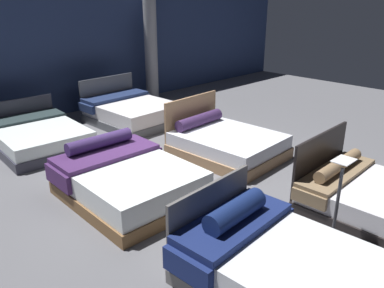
{
  "coord_description": "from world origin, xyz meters",
  "views": [
    {
      "loc": [
        -4.08,
        -4.44,
        2.88
      ],
      "look_at": [
        0.01,
        -0.26,
        0.63
      ],
      "focal_mm": 36.27,
      "sensor_mm": 36.0,
      "label": 1
    }
  ],
  "objects_px": {
    "bed_1": "(379,199)",
    "bed_2": "(127,180)",
    "bed_0": "(282,268)",
    "bed_3": "(225,143)",
    "bed_5": "(131,112)",
    "support_pillar": "(151,39)",
    "bed_4": "(37,136)",
    "price_sign": "(336,212)"
  },
  "relations": [
    {
      "from": "bed_2",
      "to": "bed_5",
      "type": "relative_size",
      "value": 0.99
    },
    {
      "from": "bed_0",
      "to": "bed_3",
      "type": "xyz_separation_m",
      "value": [
        2.35,
        2.81,
        -0.03
      ]
    },
    {
      "from": "bed_3",
      "to": "bed_5",
      "type": "relative_size",
      "value": 0.97
    },
    {
      "from": "bed_3",
      "to": "bed_5",
      "type": "distance_m",
      "value": 2.94
    },
    {
      "from": "price_sign",
      "to": "bed_3",
      "type": "bearing_deg",
      "value": 66.98
    },
    {
      "from": "bed_4",
      "to": "support_pillar",
      "type": "xyz_separation_m",
      "value": [
        4.04,
        1.33,
        1.52
      ]
    },
    {
      "from": "bed_1",
      "to": "bed_2",
      "type": "relative_size",
      "value": 1.02
    },
    {
      "from": "bed_0",
      "to": "bed_1",
      "type": "xyz_separation_m",
      "value": [
        2.29,
        -0.08,
        -0.06
      ]
    },
    {
      "from": "bed_2",
      "to": "bed_1",
      "type": "bearing_deg",
      "value": -50.29
    },
    {
      "from": "bed_2",
      "to": "bed_4",
      "type": "bearing_deg",
      "value": 92.48
    },
    {
      "from": "bed_0",
      "to": "bed_1",
      "type": "bearing_deg",
      "value": -5.05
    },
    {
      "from": "bed_0",
      "to": "bed_4",
      "type": "height_order",
      "value": "bed_0"
    },
    {
      "from": "bed_2",
      "to": "price_sign",
      "type": "height_order",
      "value": "price_sign"
    },
    {
      "from": "bed_2",
      "to": "bed_4",
      "type": "distance_m",
      "value": 3.0
    },
    {
      "from": "bed_1",
      "to": "price_sign",
      "type": "distance_m",
      "value": 1.15
    },
    {
      "from": "bed_4",
      "to": "support_pillar",
      "type": "bearing_deg",
      "value": 21.53
    },
    {
      "from": "bed_1",
      "to": "bed_5",
      "type": "height_order",
      "value": "bed_5"
    },
    {
      "from": "bed_5",
      "to": "bed_3",
      "type": "bearing_deg",
      "value": -90.73
    },
    {
      "from": "bed_0",
      "to": "bed_1",
      "type": "relative_size",
      "value": 1.05
    },
    {
      "from": "bed_3",
      "to": "price_sign",
      "type": "bearing_deg",
      "value": -115.97
    },
    {
      "from": "bed_5",
      "to": "support_pillar",
      "type": "relative_size",
      "value": 0.59
    },
    {
      "from": "bed_1",
      "to": "bed_2",
      "type": "bearing_deg",
      "value": 126.95
    },
    {
      "from": "bed_1",
      "to": "bed_3",
      "type": "bearing_deg",
      "value": 87.4
    },
    {
      "from": "bed_2",
      "to": "bed_3",
      "type": "distance_m",
      "value": 2.3
    },
    {
      "from": "bed_2",
      "to": "support_pillar",
      "type": "xyz_separation_m",
      "value": [
        3.98,
        4.33,
        1.47
      ]
    },
    {
      "from": "bed_2",
      "to": "bed_4",
      "type": "relative_size",
      "value": 0.94
    },
    {
      "from": "bed_5",
      "to": "price_sign",
      "type": "height_order",
      "value": "price_sign"
    },
    {
      "from": "bed_3",
      "to": "bed_4",
      "type": "bearing_deg",
      "value": 125.82
    },
    {
      "from": "bed_4",
      "to": "price_sign",
      "type": "height_order",
      "value": "price_sign"
    },
    {
      "from": "bed_3",
      "to": "bed_1",
      "type": "bearing_deg",
      "value": -94.08
    },
    {
      "from": "bed_0",
      "to": "bed_4",
      "type": "bearing_deg",
      "value": 87.15
    },
    {
      "from": "bed_0",
      "to": "bed_5",
      "type": "height_order",
      "value": "bed_5"
    },
    {
      "from": "bed_2",
      "to": "support_pillar",
      "type": "bearing_deg",
      "value": 48.69
    },
    {
      "from": "bed_1",
      "to": "bed_4",
      "type": "xyz_separation_m",
      "value": [
        -2.31,
        5.83,
        0.0
      ]
    },
    {
      "from": "bed_2",
      "to": "support_pillar",
      "type": "height_order",
      "value": "support_pillar"
    },
    {
      "from": "bed_0",
      "to": "bed_1",
      "type": "distance_m",
      "value": 2.29
    },
    {
      "from": "bed_0",
      "to": "bed_2",
      "type": "relative_size",
      "value": 1.08
    },
    {
      "from": "bed_5",
      "to": "support_pillar",
      "type": "distance_m",
      "value": 2.64
    },
    {
      "from": "bed_4",
      "to": "bed_5",
      "type": "bearing_deg",
      "value": 3.29
    },
    {
      "from": "bed_5",
      "to": "bed_4",
      "type": "bearing_deg",
      "value": 178.07
    },
    {
      "from": "bed_3",
      "to": "bed_4",
      "type": "distance_m",
      "value": 3.78
    },
    {
      "from": "bed_1",
      "to": "bed_2",
      "type": "xyz_separation_m",
      "value": [
        -2.25,
        2.83,
        0.06
      ]
    }
  ]
}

